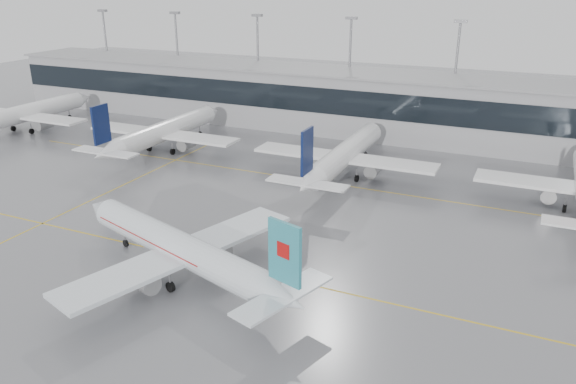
% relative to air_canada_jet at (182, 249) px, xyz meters
% --- Properties ---
extents(ground, '(320.00, 320.00, 0.00)m').
position_rel_air_canada_jet_xyz_m(ground, '(4.89, 4.31, -3.48)').
color(ground, slate).
rests_on(ground, ground).
extents(taxi_line_main, '(120.00, 0.25, 0.01)m').
position_rel_air_canada_jet_xyz_m(taxi_line_main, '(4.89, 4.31, -3.48)').
color(taxi_line_main, gold).
rests_on(taxi_line_main, ground).
extents(taxi_line_north, '(120.00, 0.25, 0.01)m').
position_rel_air_canada_jet_xyz_m(taxi_line_north, '(4.89, 34.31, -3.48)').
color(taxi_line_north, gold).
rests_on(taxi_line_north, ground).
extents(taxi_line_cross, '(0.25, 60.00, 0.01)m').
position_rel_air_canada_jet_xyz_m(taxi_line_cross, '(-25.11, 19.31, -3.48)').
color(taxi_line_cross, gold).
rests_on(taxi_line_cross, ground).
extents(terminal, '(180.00, 15.00, 12.00)m').
position_rel_air_canada_jet_xyz_m(terminal, '(4.89, 66.31, 2.52)').
color(terminal, '#939397').
rests_on(terminal, ground).
extents(terminal_glass, '(180.00, 0.20, 5.00)m').
position_rel_air_canada_jet_xyz_m(terminal_glass, '(4.89, 58.76, 4.02)').
color(terminal_glass, black).
rests_on(terminal_glass, ground).
extents(terminal_roof, '(182.00, 16.00, 0.40)m').
position_rel_air_canada_jet_xyz_m(terminal_roof, '(4.89, 66.31, 8.72)').
color(terminal_roof, gray).
rests_on(terminal_roof, ground).
extents(light_masts, '(156.40, 1.00, 22.60)m').
position_rel_air_canada_jet_xyz_m(light_masts, '(4.89, 72.31, 9.86)').
color(light_masts, gray).
rests_on(light_masts, ground).
extents(air_canada_jet, '(34.67, 28.08, 11.03)m').
position_rel_air_canada_jet_xyz_m(air_canada_jet, '(0.00, 0.00, 0.00)').
color(air_canada_jet, white).
rests_on(air_canada_jet, ground).
extents(parked_jet_a, '(29.64, 36.96, 11.72)m').
position_rel_air_canada_jet_xyz_m(parked_jet_a, '(-65.11, 37.99, 0.23)').
color(parked_jet_a, white).
rests_on(parked_jet_a, ground).
extents(parked_jet_b, '(29.64, 36.96, 11.72)m').
position_rel_air_canada_jet_xyz_m(parked_jet_b, '(-30.11, 37.99, 0.23)').
color(parked_jet_b, white).
rests_on(parked_jet_b, ground).
extents(parked_jet_c, '(29.64, 36.96, 11.72)m').
position_rel_air_canada_jet_xyz_m(parked_jet_c, '(4.89, 37.99, 0.23)').
color(parked_jet_c, white).
rests_on(parked_jet_c, ground).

